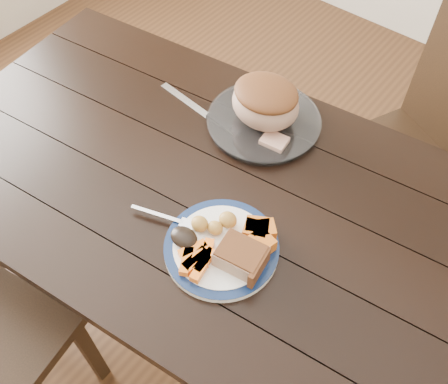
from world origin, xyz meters
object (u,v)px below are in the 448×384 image
Objects in this scene: chair_far at (423,143)px; dinner_plate at (221,248)px; serving_platter at (264,122)px; roast_joint at (265,104)px; carving_knife at (213,119)px; dining_table at (206,204)px; pork_slice at (241,256)px; fork at (169,218)px.

dinner_plate is (-0.19, -0.86, 0.23)m from chair_far.
roast_joint is at bearing 0.00° from serving_platter.
roast_joint is at bearing 38.90° from carving_knife.
dinner_plate reaches higher than dining_table.
dining_table is 1.83× the size of chair_far.
dining_table is at bearing 148.74° from pork_slice.
roast_joint is (-0.02, 0.42, 0.06)m from fork.
pork_slice is at bearing -14.33° from fork.
pork_slice reaches higher than serving_platter.
dinner_plate is 2.60× the size of pork_slice.
dinner_plate is 1.41× the size of roast_joint.
pork_slice reaches higher than dining_table.
dining_table is 0.32m from roast_joint.
fork is 0.54× the size of carving_knife.
fork is (-0.15, -0.02, 0.01)m from dinner_plate.
dinner_plate is at bearing 175.24° from pork_slice.
pork_slice is (0.06, -0.01, 0.04)m from dinner_plate.
serving_platter is 0.47m from pork_slice.
dinner_plate is 0.44m from serving_platter.
serving_platter is 0.15m from carving_knife.
roast_joint is 0.16m from carving_knife.
chair_far reaches higher than serving_platter.
serving_platter is at bearing 38.90° from carving_knife.
chair_far is 0.76m from carving_knife.
carving_knife is (-0.48, -0.54, 0.23)m from chair_far.
chair_far is 0.63m from serving_platter.
dinner_plate is at bearing -41.95° from carving_knife.
chair_far reaches higher than dining_table.
roast_joint is at bearing 91.72° from dining_table.
fork is (0.02, -0.42, 0.01)m from serving_platter.
dining_table is 0.82m from chair_far.
serving_platter is (-0.01, 0.27, 0.10)m from dining_table.
pork_slice is 0.47m from roast_joint.
fork is at bearing -175.76° from pork_slice.
pork_slice is 0.21m from fork.
dining_table is 0.29m from pork_slice.
carving_knife is at bearing -147.00° from serving_platter.
dining_table is at bearing 75.84° from fork.
serving_platter is at bearing 119.43° from pork_slice.
dining_table is at bearing 141.10° from dinner_plate.
carving_knife reaches higher than dining_table.
chair_far reaches higher than dinner_plate.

